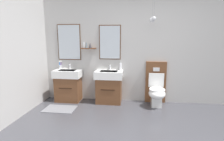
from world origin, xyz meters
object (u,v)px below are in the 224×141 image
(vanity_sink_right, at_px, (109,86))
(toilet, at_px, (156,89))
(toothbrush_cup, at_px, (60,66))
(soap_dispenser, at_px, (120,67))
(vanity_sink_left, at_px, (68,85))

(vanity_sink_right, relative_size, toilet, 0.78)
(vanity_sink_right, height_order, toothbrush_cup, toothbrush_cup)
(vanity_sink_right, relative_size, soap_dispenser, 3.87)
(toilet, relative_size, toothbrush_cup, 4.84)
(vanity_sink_right, distance_m, toothbrush_cup, 1.35)
(vanity_sink_left, distance_m, vanity_sink_right, 1.02)
(vanity_sink_right, relative_size, toothbrush_cup, 3.77)
(vanity_sink_left, height_order, vanity_sink_right, same)
(vanity_sink_right, height_order, toilet, toilet)
(toilet, xyz_separation_m, soap_dispenser, (-0.85, 0.17, 0.49))
(toothbrush_cup, xyz_separation_m, soap_dispenser, (1.53, 0.01, 0.03))
(toilet, xyz_separation_m, toothbrush_cup, (-2.38, 0.16, 0.46))
(vanity_sink_left, height_order, soap_dispenser, soap_dispenser)
(vanity_sink_right, distance_m, soap_dispenser, 0.55)
(vanity_sink_right, height_order, soap_dispenser, soap_dispenser)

